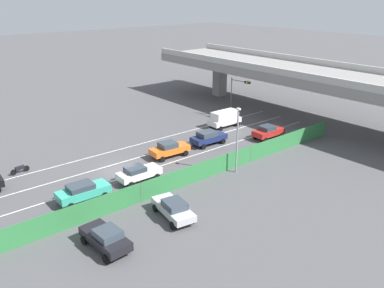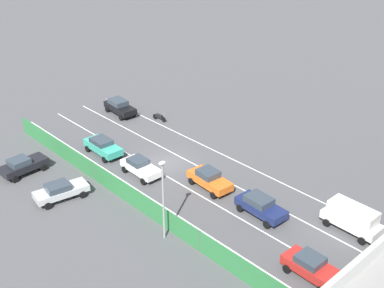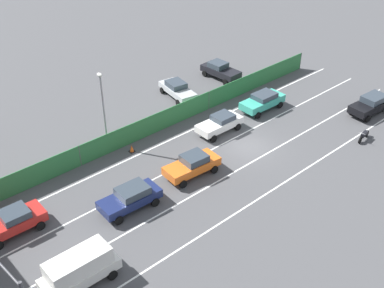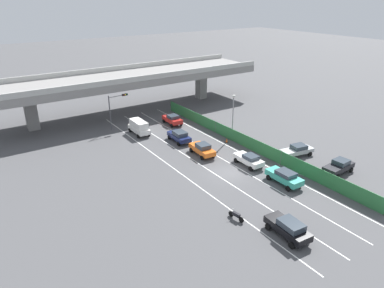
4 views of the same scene
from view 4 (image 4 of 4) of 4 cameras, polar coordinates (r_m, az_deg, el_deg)
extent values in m
plane|color=#4C4C4F|center=(44.67, 5.98, -4.55)|extent=(300.00, 300.00, 0.00)
cube|color=silver|center=(45.56, -3.08, -3.86)|extent=(0.14, 45.91, 0.01)
cube|color=silver|center=(47.23, 0.53, -2.80)|extent=(0.14, 45.91, 0.01)
cube|color=silver|center=(49.09, 3.86, -1.81)|extent=(0.14, 45.91, 0.01)
cube|color=silver|center=(51.12, 6.94, -0.89)|extent=(0.14, 45.91, 0.01)
cube|color=gray|center=(66.85, -10.59, 10.23)|extent=(52.86, 11.25, 1.27)
cube|color=#B2B2AD|center=(61.81, -8.58, 10.37)|extent=(52.86, 0.30, 0.90)
cube|color=#B2B2AD|center=(71.52, -12.46, 11.80)|extent=(52.86, 0.30, 0.90)
cube|color=gray|center=(63.17, -24.49, 4.56)|extent=(1.78, 1.78, 5.57)
cube|color=gray|center=(75.76, 1.48, 9.45)|extent=(1.78, 1.78, 5.57)
cube|color=#2D753D|center=(51.89, 8.53, 0.51)|extent=(0.06, 41.91, 1.86)
cylinder|color=#4C514C|center=(47.47, 14.15, -2.18)|extent=(0.10, 0.10, 1.86)
cylinder|color=#4C514C|center=(56.84, 3.82, 2.75)|extent=(0.10, 0.10, 1.86)
cylinder|color=#4C514C|center=(67.81, -3.42, 6.15)|extent=(0.10, 0.10, 1.86)
cube|color=orange|center=(48.83, 1.63, -0.87)|extent=(2.11, 4.58, 0.66)
cube|color=#333D47|center=(48.40, 1.78, -0.30)|extent=(1.70, 1.95, 0.57)
cylinder|color=black|center=(49.81, -0.16, -0.98)|extent=(0.27, 0.65, 0.64)
cylinder|color=black|center=(50.63, 1.60, -0.57)|extent=(0.27, 0.65, 0.64)
cylinder|color=black|center=(47.44, 1.65, -2.27)|extent=(0.27, 0.65, 0.64)
cylinder|color=black|center=(48.30, 3.46, -1.82)|extent=(0.27, 0.65, 0.64)
cube|color=teal|center=(42.98, 14.61, -5.16)|extent=(1.90, 4.61, 0.69)
cube|color=#333D47|center=(42.59, 14.89, -4.59)|extent=(1.64, 2.21, 0.46)
cylinder|color=black|center=(43.54, 12.23, -5.29)|extent=(0.23, 0.64, 0.64)
cylinder|color=black|center=(44.73, 13.90, -4.65)|extent=(0.23, 0.64, 0.64)
cylinder|color=black|center=(41.73, 15.23, -6.93)|extent=(0.23, 0.64, 0.64)
cylinder|color=black|center=(42.97, 16.88, -6.21)|extent=(0.23, 0.64, 0.64)
cube|color=silver|center=(56.74, -8.52, 2.39)|extent=(1.90, 4.65, 0.68)
cube|color=silver|center=(56.44, -8.57, 3.21)|extent=(1.67, 3.82, 1.06)
cylinder|color=black|center=(57.92, -9.98, 2.20)|extent=(0.23, 0.64, 0.64)
cylinder|color=black|center=(58.62, -8.34, 2.56)|extent=(0.23, 0.64, 0.64)
cylinder|color=black|center=(55.23, -8.65, 1.23)|extent=(0.23, 0.64, 0.64)
cylinder|color=black|center=(55.95, -6.94, 1.62)|extent=(0.23, 0.64, 0.64)
cube|color=red|center=(60.57, -3.19, 3.96)|extent=(1.90, 4.25, 0.69)
cube|color=#333D47|center=(60.19, -3.09, 4.43)|extent=(1.62, 1.81, 0.51)
cylinder|color=black|center=(61.52, -4.56, 3.73)|extent=(0.24, 0.65, 0.64)
cylinder|color=black|center=(62.33, -3.11, 4.03)|extent=(0.24, 0.65, 0.64)
cylinder|color=black|center=(59.15, -3.25, 2.96)|extent=(0.24, 0.65, 0.64)
cylinder|color=black|center=(59.99, -1.76, 3.28)|extent=(0.24, 0.65, 0.64)
cube|color=navy|center=(53.31, -2.10, 1.23)|extent=(2.05, 4.51, 0.64)
cube|color=#333D47|center=(52.86, -1.96, 1.73)|extent=(1.71, 2.23, 0.56)
cylinder|color=black|center=(54.32, -3.71, 1.08)|extent=(0.25, 0.65, 0.64)
cylinder|color=black|center=(55.12, -2.03, 1.45)|extent=(0.25, 0.65, 0.64)
cylinder|color=black|center=(51.86, -2.16, 0.01)|extent=(0.25, 0.65, 0.64)
cylinder|color=black|center=(52.70, -0.43, 0.42)|extent=(0.25, 0.65, 0.64)
cube|color=white|center=(46.46, 9.07, -2.49)|extent=(1.81, 4.34, 0.63)
cube|color=#333D47|center=(45.95, 9.46, -2.06)|extent=(1.56, 1.83, 0.46)
cylinder|color=black|center=(47.13, 7.07, -2.63)|extent=(0.23, 0.64, 0.64)
cylinder|color=black|center=(48.17, 8.66, -2.13)|extent=(0.23, 0.64, 0.64)
cylinder|color=black|center=(45.18, 9.43, -3.97)|extent=(0.23, 0.64, 0.64)
cylinder|color=black|center=(46.27, 11.04, -3.41)|extent=(0.23, 0.64, 0.64)
cube|color=black|center=(34.42, 15.12, -12.96)|extent=(2.14, 4.67, 0.69)
cube|color=#333D47|center=(33.86, 15.68, -12.40)|extent=(1.76, 2.37, 0.57)
cylinder|color=black|center=(35.05, 12.15, -12.91)|extent=(0.26, 0.65, 0.64)
cylinder|color=black|center=(36.12, 14.36, -11.95)|extent=(0.26, 0.65, 0.64)
cylinder|color=black|center=(33.35, 15.77, -15.45)|extent=(0.26, 0.65, 0.64)
cylinder|color=black|center=(34.47, 17.98, -14.33)|extent=(0.26, 0.65, 0.64)
cylinder|color=black|center=(36.29, 6.31, -11.13)|extent=(0.18, 0.61, 0.60)
cylinder|color=black|center=(35.57, 7.94, -12.01)|extent=(0.18, 0.61, 0.60)
cube|color=black|center=(35.77, 7.14, -11.20)|extent=(0.40, 0.95, 0.36)
cylinder|color=#B2B2B2|center=(35.89, 6.48, -10.38)|extent=(0.60, 0.11, 0.03)
cube|color=black|center=(47.55, 22.52, -3.44)|extent=(4.48, 2.06, 0.66)
cube|color=#333D47|center=(47.64, 22.90, -2.65)|extent=(1.84, 1.70, 0.55)
cylinder|color=black|center=(46.18, 22.41, -4.90)|extent=(0.65, 0.25, 0.64)
cylinder|color=black|center=(46.97, 20.54, -4.12)|extent=(0.65, 0.25, 0.64)
cylinder|color=black|center=(48.58, 24.27, -3.82)|extent=(0.65, 0.25, 0.64)
cylinder|color=black|center=(49.34, 22.46, -3.10)|extent=(0.65, 0.25, 0.64)
cube|color=#B2B5B7|center=(50.61, 16.54, -1.04)|extent=(4.84, 2.49, 0.56)
cube|color=#333D47|center=(50.58, 16.85, -0.42)|extent=(2.14, 1.85, 0.53)
cylinder|color=black|center=(49.22, 15.75, -2.21)|extent=(0.67, 0.32, 0.64)
cylinder|color=black|center=(50.44, 14.49, -1.44)|extent=(0.67, 0.32, 0.64)
cylinder|color=black|center=(51.20, 18.46, -1.55)|extent=(0.67, 0.32, 0.64)
cylinder|color=black|center=(52.37, 17.17, -0.82)|extent=(0.67, 0.32, 0.64)
cylinder|color=#47474C|center=(58.58, -13.06, 4.85)|extent=(0.18, 0.18, 5.79)
cylinder|color=#47474C|center=(58.49, -11.88, 7.59)|extent=(3.18, 0.33, 0.12)
cube|color=black|center=(59.03, -10.77, 7.81)|extent=(0.98, 0.34, 0.32)
sphere|color=#390706|center=(58.76, -10.96, 7.73)|extent=(0.20, 0.20, 0.20)
sphere|color=#EFA319|center=(58.89, -10.70, 7.78)|extent=(0.20, 0.20, 0.20)
sphere|color=black|center=(59.03, -10.44, 7.84)|extent=(0.20, 0.20, 0.20)
cylinder|color=gray|center=(54.35, 6.58, 4.26)|extent=(0.16, 0.16, 6.46)
ellipsoid|color=silver|center=(53.36, 6.75, 7.72)|extent=(0.60, 0.36, 0.28)
cone|color=orange|center=(53.41, 5.61, 0.60)|extent=(0.36, 0.36, 0.61)
cube|color=black|center=(53.52, 5.60, 0.31)|extent=(0.47, 0.47, 0.03)
camera|label=1|loc=(61.04, 46.64, 13.03)|focal=37.92mm
camera|label=2|loc=(82.90, 6.99, 25.46)|focal=47.03mm
camera|label=3|loc=(56.61, -33.18, 21.70)|focal=45.69mm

